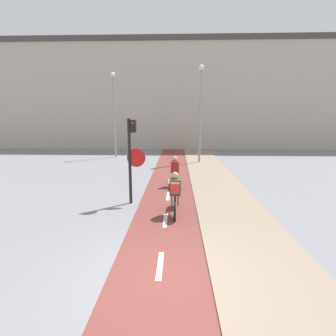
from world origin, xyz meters
TOP-DOWN VIEW (x-y plane):
  - ground_plane at (0.00, 0.00)m, footprint 120.00×120.00m
  - bike_lane at (0.00, 0.00)m, footprint 2.05×60.00m
  - sidewalk_strip at (2.23, 0.00)m, footprint 2.40×60.00m
  - building_row_background at (0.00, 23.42)m, footprint 60.00×5.20m
  - traffic_light_pole at (-1.27, 4.66)m, footprint 0.67×0.25m
  - street_lamp_far at (-4.51, 15.80)m, footprint 0.36×0.36m
  - street_lamp_sidewalk at (1.91, 13.56)m, footprint 0.36×0.36m
  - cyclist_near at (0.29, 3.54)m, footprint 0.46×1.70m
  - cyclist_far at (0.26, 7.12)m, footprint 0.46×1.66m

SIDE VIEW (x-z plane):
  - ground_plane at x=0.00m, z-range 0.00..0.00m
  - bike_lane at x=0.00m, z-range 0.00..0.02m
  - sidewalk_strip at x=2.23m, z-range 0.00..0.05m
  - cyclist_far at x=0.26m, z-range -0.05..1.35m
  - cyclist_near at x=0.29m, z-range -0.02..1.41m
  - traffic_light_pole at x=-1.27m, z-range 0.37..3.48m
  - street_lamp_far at x=-4.51m, z-range 0.74..7.18m
  - street_lamp_sidewalk at x=1.91m, z-range 0.75..7.27m
  - building_row_background at x=0.00m, z-range 0.01..10.50m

